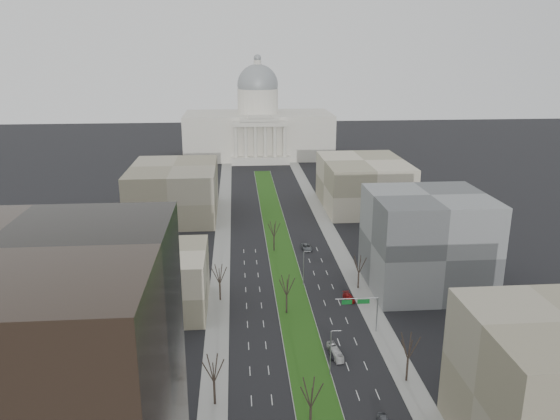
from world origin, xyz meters
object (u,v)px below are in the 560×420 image
car_black (334,351)px  box_van (335,352)px  car_grey_far (307,247)px  car_red (349,297)px

car_black → box_van: (0.13, -0.59, 0.10)m
car_black → box_van: box_van is taller
car_grey_far → box_van: size_ratio=0.88×
car_red → box_van: (-7.70, -24.33, 0.20)m
car_black → box_van: 0.61m
box_van → car_red: bearing=63.7°
car_black → car_grey_far: bearing=91.9°
car_grey_far → box_van: box_van is taller
car_grey_far → car_black: bearing=-96.3°
car_black → car_grey_far: (2.13, 58.52, -0.01)m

